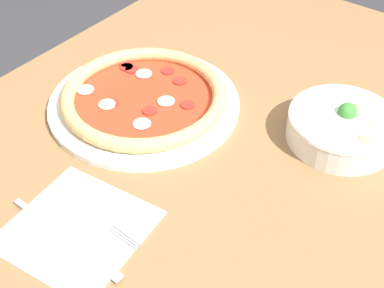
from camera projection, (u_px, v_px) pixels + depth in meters
dining_table at (232, 197)px, 0.94m from camera, size 1.25×1.00×0.73m
pizza at (144, 99)px, 0.97m from camera, size 0.35×0.35×0.04m
bowl at (342, 126)px, 0.90m from camera, size 0.19×0.19×0.07m
napkin at (77, 229)px, 0.77m from camera, size 0.20×0.20×0.00m
fork at (90, 215)px, 0.78m from camera, size 0.02×0.19×0.00m
knife at (61, 234)px, 0.76m from camera, size 0.02×0.22×0.01m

